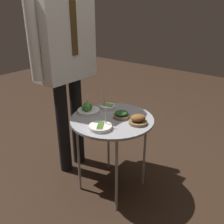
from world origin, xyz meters
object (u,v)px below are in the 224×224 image
Objects in this scene: serving_cart at (112,124)px; bowl_roast_front_center at (138,120)px; bowl_asparagus_far_rim at (100,127)px; bowl_broccoli_front_left at (88,109)px; bowl_asparagus_back_left at (107,106)px; waiter_figure at (65,49)px; bowl_spinach_mid_left at (121,115)px.

serving_cart is 0.22m from bowl_roast_front_center.
bowl_asparagus_far_rim is 0.92× the size of bowl_broccoli_front_left.
serving_cart is 0.23m from bowl_broccoli_front_left.
waiter_figure reaches higher than bowl_asparagus_back_left.
bowl_spinach_mid_left is 0.77× the size of bowl_asparagus_far_rim.
bowl_spinach_mid_left is 0.71× the size of bowl_broccoli_front_left.
serving_cart is 0.70m from waiter_figure.
bowl_spinach_mid_left is (0.01, 0.15, -0.01)m from bowl_roast_front_center.
bowl_spinach_mid_left is (0.05, -0.05, 0.07)m from serving_cart.
bowl_broccoli_front_left is (-0.03, 0.21, 0.08)m from serving_cart.
bowl_asparagus_far_rim is 0.29m from bowl_broccoli_front_left.
bowl_asparagus_back_left is 0.83× the size of bowl_broccoli_front_left.
serving_cart is 0.19m from bowl_asparagus_far_rim.
bowl_roast_front_center is 0.27m from bowl_asparagus_far_rim.
bowl_roast_front_center is at bearing -87.67° from waiter_figure.
bowl_asparagus_far_rim is at bearing -166.99° from serving_cart.
bowl_spinach_mid_left is (-0.08, -0.19, 0.01)m from bowl_asparagus_back_left.
serving_cart is 4.66× the size of bowl_roast_front_center.
bowl_roast_front_center is at bearing -35.63° from bowl_asparagus_far_rim.
bowl_roast_front_center is (0.04, -0.20, 0.08)m from serving_cart.
bowl_asparagus_far_rim is at bearing 144.37° from bowl_roast_front_center.
bowl_broccoli_front_left reaches higher than bowl_asparagus_far_rim.
bowl_spinach_mid_left is 0.68m from waiter_figure.
bowl_asparagus_back_left is 0.17m from bowl_broccoli_front_left.
bowl_broccoli_front_left is at bearing 59.74° from bowl_asparagus_far_rim.
waiter_figure is (0.01, 0.48, 0.50)m from serving_cart.
bowl_asparagus_far_rim is at bearing -110.22° from waiter_figure.
serving_cart is 0.10m from bowl_spinach_mid_left.
bowl_roast_front_center is at bearing -103.56° from bowl_asparagus_back_left.
waiter_figure reaches higher than bowl_spinach_mid_left.
bowl_asparagus_back_left is 1.05× the size of bowl_roast_front_center.
bowl_broccoli_front_left is 0.10× the size of waiter_figure.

